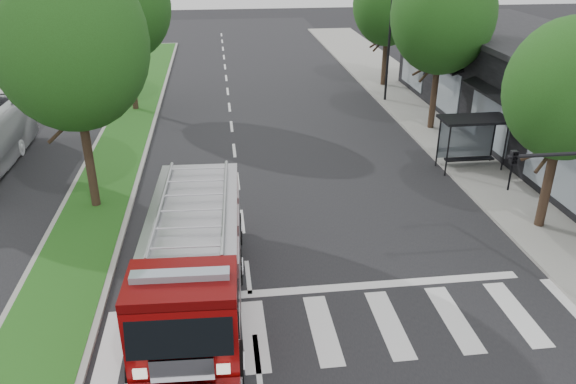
% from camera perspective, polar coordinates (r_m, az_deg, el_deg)
% --- Properties ---
extents(ground, '(140.00, 140.00, 0.00)m').
position_cam_1_polar(ground, '(19.15, -4.06, -8.61)').
color(ground, black).
rests_on(ground, ground).
extents(sidewalk_right, '(5.00, 80.00, 0.15)m').
position_cam_1_polar(sidewalk_right, '(30.93, 18.52, 3.87)').
color(sidewalk_right, gray).
rests_on(sidewalk_right, ground).
extents(median, '(3.00, 50.00, 0.15)m').
position_cam_1_polar(median, '(35.92, -15.55, 7.16)').
color(median, gray).
rests_on(median, ground).
extents(storefront_row, '(8.00, 30.00, 5.00)m').
position_cam_1_polar(storefront_row, '(32.40, 26.40, 8.03)').
color(storefront_row, black).
rests_on(storefront_row, ground).
extents(bus_shelter, '(3.20, 1.60, 2.61)m').
position_cam_1_polar(bus_shelter, '(28.17, 18.19, 6.14)').
color(bus_shelter, black).
rests_on(bus_shelter, ground).
extents(tree_right_near, '(4.40, 4.40, 8.05)m').
position_cam_1_polar(tree_right_near, '(22.25, 26.54, 9.24)').
color(tree_right_near, black).
rests_on(tree_right_near, ground).
extents(tree_right_mid, '(5.60, 5.60, 9.72)m').
position_cam_1_polar(tree_right_mid, '(32.56, 15.48, 17.01)').
color(tree_right_mid, black).
rests_on(tree_right_mid, ground).
extents(tree_right_far, '(5.00, 5.00, 8.73)m').
position_cam_1_polar(tree_right_far, '(42.01, 10.19, 18.25)').
color(tree_right_far, black).
rests_on(tree_right_far, ground).
extents(tree_median_near, '(5.80, 5.80, 10.16)m').
position_cam_1_polar(tree_median_near, '(22.88, -21.25, 13.94)').
color(tree_median_near, black).
rests_on(tree_median_near, ground).
extents(tree_median_far, '(5.60, 5.60, 9.72)m').
position_cam_1_polar(tree_median_far, '(36.55, -16.36, 17.72)').
color(tree_median_far, black).
rests_on(tree_median_far, ground).
extents(streetlight_right_far, '(2.11, 0.20, 8.00)m').
position_cam_1_polar(streetlight_right_far, '(38.07, 10.07, 15.51)').
color(streetlight_right_far, black).
rests_on(streetlight_right_far, ground).
extents(fire_engine, '(3.21, 9.40, 3.22)m').
position_cam_1_polar(fire_engine, '(17.37, -9.51, -6.75)').
color(fire_engine, '#500404').
rests_on(fire_engine, ground).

